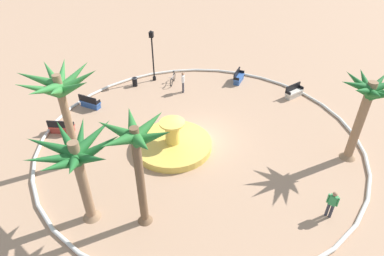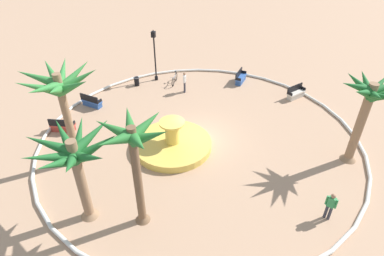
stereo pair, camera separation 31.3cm
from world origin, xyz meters
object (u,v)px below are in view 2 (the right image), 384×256
at_px(trash_bin, 137,81).
at_px(bench_west, 63,127).
at_px(palm_tree_mid_plaza, 368,101).
at_px(bench_east, 296,94).
at_px(bicycle_red_frame, 175,79).
at_px(palm_tree_by_curb, 134,148).
at_px(lamppost, 155,52).
at_px(bench_north, 92,102).
at_px(fountain, 173,144).
at_px(person_cyclist_helmet, 185,81).
at_px(bench_southeast, 240,78).
at_px(palm_tree_near_fountain, 74,157).
at_px(person_cyclist_photo, 330,205).
at_px(palm_tree_far_side, 60,91).

bearing_deg(trash_bin, bench_west, 69.59).
xyz_separation_m(palm_tree_mid_plaza, bench_west, (17.91, 0.60, -3.61)).
relative_size(bench_east, bicycle_red_frame, 0.87).
relative_size(palm_tree_by_curb, lamppost, 1.33).
xyz_separation_m(bench_north, lamppost, (-3.44, -5.08, 2.17)).
distance_m(fountain, person_cyclist_helmet, 7.13).
distance_m(bench_north, bench_southeast, 12.05).
relative_size(palm_tree_near_fountain, bench_west, 2.93).
height_order(lamppost, bicycle_red_frame, lamppost).
bearing_deg(bench_west, palm_tree_near_fountain, 127.62).
distance_m(fountain, bench_southeast, 10.20).
relative_size(trash_bin, bicycle_red_frame, 0.42).
bearing_deg(bench_southeast, palm_tree_by_curb, 77.22).
bearing_deg(bench_west, person_cyclist_photo, 165.44).
xyz_separation_m(bicycle_red_frame, person_cyclist_helmet, (-1.14, 1.29, 0.56)).
xyz_separation_m(palm_tree_near_fountain, lamppost, (0.89, -14.62, -1.17)).
relative_size(fountain, bicycle_red_frame, 2.77).
bearing_deg(palm_tree_far_side, bench_west, -47.84).
bearing_deg(person_cyclist_photo, bicycle_red_frame, -49.37).
distance_m(fountain, lamppost, 9.65).
height_order(palm_tree_by_curb, bench_west, palm_tree_by_curb).
bearing_deg(palm_tree_near_fountain, palm_tree_mid_plaza, -152.44).
relative_size(palm_tree_mid_plaza, lamppost, 1.23).
bearing_deg(person_cyclist_photo, palm_tree_far_side, -6.55).
distance_m(bench_southeast, person_cyclist_photo, 14.46).
xyz_separation_m(palm_tree_far_side, bench_north, (1.88, -5.90, -4.31)).
bearing_deg(bench_north, palm_tree_near_fountain, 114.44).
distance_m(palm_tree_far_side, bench_north, 7.55).
bearing_deg(bench_southeast, person_cyclist_photo, 110.92).
relative_size(palm_tree_by_curb, bench_north, 3.40).
height_order(bench_east, bicycle_red_frame, bench_east).
relative_size(palm_tree_by_curb, bench_southeast, 3.41).
height_order(palm_tree_far_side, person_cyclist_helmet, palm_tree_far_side).
bearing_deg(palm_tree_mid_plaza, palm_tree_by_curb, 32.12).
bearing_deg(palm_tree_near_fountain, person_cyclist_photo, -169.61).
xyz_separation_m(palm_tree_mid_plaza, bench_southeast, (7.00, -8.72, -3.61)).
bearing_deg(person_cyclist_photo, palm_tree_near_fountain, 10.39).
height_order(bench_east, bench_west, same).
bearing_deg(lamppost, bench_west, 64.95).
distance_m(bench_west, bicycle_red_frame, 9.79).
xyz_separation_m(palm_tree_near_fountain, palm_tree_far_side, (2.45, -3.64, 0.98)).
xyz_separation_m(fountain, bench_west, (7.50, -0.30, 0.06)).
bearing_deg(bench_east, fountain, 45.15).
xyz_separation_m(palm_tree_near_fountain, trash_bin, (2.17, -13.33, -3.29)).
distance_m(bench_southeast, bicycle_red_frame, 5.48).
height_order(bench_north, person_cyclist_helmet, person_cyclist_helmet).
bearing_deg(bench_north, bench_west, 81.85).
bearing_deg(fountain, bench_west, -2.28).
bearing_deg(palm_tree_far_side, bench_north, -72.31).
bearing_deg(palm_tree_mid_plaza, palm_tree_far_side, 11.62).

